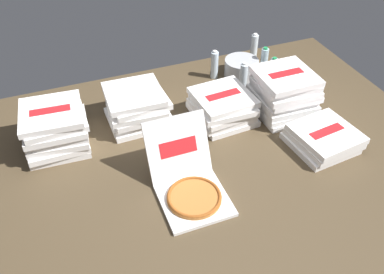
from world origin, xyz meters
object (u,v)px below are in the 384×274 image
Objects in this scene: water_bottle_3 at (244,77)px; open_pizza_box at (189,184)px; ice_bucket at (241,68)px; water_bottle_2 at (264,61)px; pizza_stack_right_mid at (284,93)px; pizza_stack_left_far at (323,138)px; pizza_stack_left_mid at (56,129)px; pizza_stack_center_far at (136,107)px; pizza_stack_center_near at (223,107)px; water_bottle_1 at (273,72)px; water_bottle_4 at (254,47)px; water_bottle_0 at (215,65)px.

open_pizza_box is at bearing -132.11° from water_bottle_3.
ice_bucket is 1.14× the size of water_bottle_2.
pizza_stack_left_far is at bearing -81.73° from pizza_stack_right_mid.
pizza_stack_right_mid reaches higher than pizza_stack_left_mid.
pizza_stack_right_mid reaches higher than pizza_stack_center_far.
pizza_stack_center_near reaches higher than pizza_stack_left_far.
water_bottle_1 and water_bottle_4 have the same top height.
pizza_stack_center_far is (-0.57, 0.20, 0.02)m from pizza_stack_center_near.
pizza_stack_right_mid reaches higher than water_bottle_3.
pizza_stack_right_mid is (0.90, 0.49, 0.09)m from open_pizza_box.
ice_bucket is at bearing 128.55° from water_bottle_1.
water_bottle_0 is (-0.22, 0.05, 0.04)m from ice_bucket.
ice_bucket is (0.96, 0.28, -0.05)m from pizza_stack_center_far.
water_bottle_2 is (0.13, 0.52, -0.05)m from pizza_stack_right_mid.
pizza_stack_center_far reaches higher than water_bottle_0.
pizza_stack_right_mid is at bearing -69.79° from water_bottle_3.
pizza_stack_left_mid is at bearing 133.27° from open_pizza_box.
open_pizza_box is 1.28× the size of pizza_stack_left_mid.
water_bottle_0 is at bearing 60.03° from open_pizza_box.
water_bottle_4 is at bearing 77.67° from pizza_stack_right_mid.
pizza_stack_center_near is 0.91m from water_bottle_4.
water_bottle_0 is 0.46m from water_bottle_1.
pizza_stack_right_mid is 1.04m from pizza_stack_center_far.
pizza_stack_left_far is 1.82× the size of water_bottle_3.
pizza_stack_center_far is at bearing -163.45° from ice_bucket.
open_pizza_box is at bearing -82.38° from pizza_stack_center_far.
pizza_stack_center_near is 1.55× the size of ice_bucket.
pizza_stack_left_mid reaches higher than pizza_stack_center_near.
ice_bucket is 1.14× the size of water_bottle_0.
pizza_stack_center_far reaches higher than water_bottle_4.
open_pizza_box is 1.35m from ice_bucket.
water_bottle_3 is (0.87, 0.09, -0.01)m from pizza_stack_center_far.
pizza_stack_center_near is at bearing -131.57° from water_bottle_4.
pizza_stack_center_far is (-1.01, 0.28, -0.04)m from pizza_stack_right_mid.
ice_bucket is (-0.11, 0.98, 0.01)m from pizza_stack_left_far.
pizza_stack_right_mid is 0.44m from pizza_stack_left_far.
water_bottle_4 is at bearing 22.38° from pizza_stack_center_far.
water_bottle_3 is (-0.26, -0.16, 0.00)m from water_bottle_2.
water_bottle_1 is (1.68, 0.14, -0.03)m from pizza_stack_left_mid.
pizza_stack_right_mid is 1.76× the size of water_bottle_0.
open_pizza_box is at bearing -175.89° from pizza_stack_left_far.
pizza_stack_center_near is 1.76× the size of water_bottle_3.
pizza_stack_center_far is at bearing -168.00° from water_bottle_2.
pizza_stack_center_near is at bearing -107.61° from water_bottle_0.
open_pizza_box is 0.78m from pizza_stack_center_far.
open_pizza_box is 1.32m from water_bottle_1.
pizza_stack_left_far is at bearing -72.36° from water_bottle_0.
open_pizza_box reaches higher than water_bottle_4.
water_bottle_4 is at bearing 53.02° from water_bottle_3.
water_bottle_4 is (0.22, 0.20, 0.04)m from ice_bucket.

